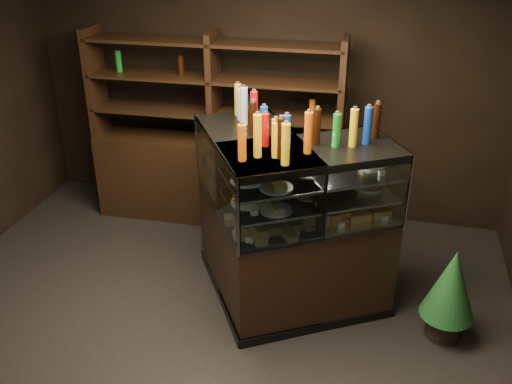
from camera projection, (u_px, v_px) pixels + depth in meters
ground at (191, 352)px, 4.36m from camera, size 5.00×5.00×0.00m
room_shell at (175, 109)px, 3.48m from camera, size 5.02×5.02×3.01m
display_case at (280, 251)px, 4.72m from camera, size 1.85×1.50×1.47m
food_display at (281, 189)px, 4.45m from camera, size 1.45×1.13×0.45m
bottles_top at (283, 125)px, 4.22m from camera, size 1.28×0.99×0.30m
potted_conifer at (452, 283)px, 4.31m from camera, size 0.41×0.41×0.88m
back_shelving at (216, 168)px, 5.95m from camera, size 2.57×0.51×2.00m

